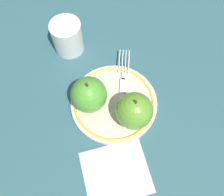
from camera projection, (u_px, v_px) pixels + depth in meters
name	position (u px, v px, depth m)	size (l,w,h in m)	color
ground_plane	(114.00, 102.00, 0.60)	(2.00, 2.00, 0.00)	#2D5860
plate	(112.00, 103.00, 0.59)	(0.20, 0.20, 0.02)	beige
apple_red_whole	(89.00, 95.00, 0.54)	(0.08, 0.08, 0.09)	#4E9A33
apple_second_whole	(134.00, 111.00, 0.53)	(0.08, 0.08, 0.09)	#5D982D
fork	(123.00, 85.00, 0.60)	(0.06, 0.19, 0.00)	silver
drinking_glass	(67.00, 37.00, 0.63)	(0.08, 0.08, 0.09)	white
napkin_folded	(116.00, 172.00, 0.52)	(0.14, 0.12, 0.01)	silver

